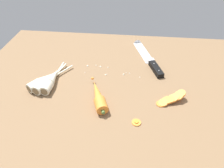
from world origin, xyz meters
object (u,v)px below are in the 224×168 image
parsnip_mid_right (47,81)px  carrot_slice_stack (171,99)px  whole_carrot (98,96)px  carrot_slice_stray_near (136,122)px  parsnip_front (44,80)px  chefs_knife (146,56)px  parsnip_mid_left (51,81)px

parsnip_mid_right → carrot_slice_stack: bearing=-5.6°
whole_carrot → carrot_slice_stray_near: size_ratio=6.26×
carrot_slice_stack → carrot_slice_stray_near: (-12.54, -11.45, -1.09)cm
parsnip_front → carrot_slice_stray_near: (37.36, -16.63, -1.62)cm
chefs_knife → parsnip_mid_left: bearing=-146.8°
chefs_knife → carrot_slice_stray_near: (-4.27, -42.05, -0.29)cm
parsnip_front → parsnip_mid_left: same height
whole_carrot → parsnip_mid_left: size_ratio=0.90×
chefs_knife → parsnip_mid_left: (-38.86, -25.41, 1.33)cm
carrot_slice_stack → parsnip_front: bearing=174.1°
whole_carrot → parsnip_mid_right: (-22.08, 6.88, -0.12)cm
parsnip_mid_left → parsnip_mid_right: same height
parsnip_mid_left → carrot_slice_stray_near: 38.43cm
chefs_knife → carrot_slice_stray_near: bearing=-95.8°
chefs_knife → carrot_slice_stack: 31.71cm
chefs_knife → parsnip_mid_left: size_ratio=1.56×
whole_carrot → parsnip_mid_left: 21.68cm
whole_carrot → parsnip_mid_right: 23.13cm
chefs_knife → parsnip_mid_right: bearing=-147.5°
parsnip_mid_left → carrot_slice_stack: parsnip_mid_left is taller
parsnip_mid_right → carrot_slice_stack: 49.04cm
parsnip_mid_left → parsnip_mid_right: (-1.67, -0.42, 0.00)cm
chefs_knife → parsnip_front: (-41.62, -25.42, 1.33)cm
chefs_knife → whole_carrot: bearing=-119.4°
parsnip_mid_left → whole_carrot: bearing=-19.7°
parsnip_front → whole_carrot: bearing=-17.5°
whole_carrot → parsnip_mid_right: size_ratio=0.92×
whole_carrot → parsnip_front: bearing=162.5°
parsnip_front → parsnip_mid_right: bearing=-20.6°
parsnip_mid_left → chefs_knife: bearing=33.2°
chefs_knife → whole_carrot: whole_carrot is taller
parsnip_front → carrot_slice_stack: bearing=-5.9°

